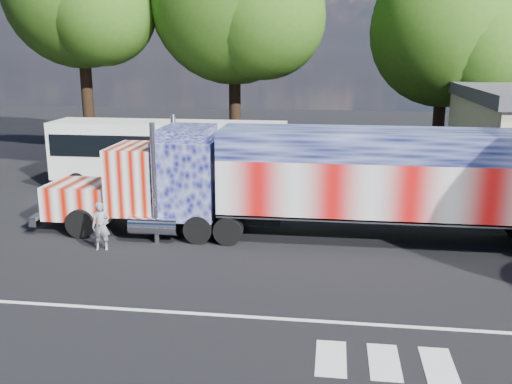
# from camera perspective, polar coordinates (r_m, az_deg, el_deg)

# --- Properties ---
(ground) EXTENTS (100.00, 100.00, 0.00)m
(ground) POSITION_cam_1_polar(r_m,az_deg,el_deg) (18.25, -1.28, -8.09)
(ground) COLOR black
(lane_markings) EXTENTS (30.00, 2.67, 0.01)m
(lane_markings) POSITION_cam_1_polar(r_m,az_deg,el_deg) (14.67, 3.16, -13.94)
(lane_markings) COLOR silver
(lane_markings) RESTS_ON ground
(semi_truck) EXTENTS (20.69, 3.27, 4.41)m
(semi_truck) POSITION_cam_1_polar(r_m,az_deg,el_deg) (20.95, 7.85, 1.23)
(semi_truck) COLOR black
(semi_truck) RESTS_ON ground
(coach_bus) EXTENTS (11.67, 2.72, 3.40)m
(coach_bus) POSITION_cam_1_polar(r_m,az_deg,el_deg) (28.87, -8.72, 3.72)
(coach_bus) COLOR white
(coach_bus) RESTS_ON ground
(woman) EXTENTS (0.71, 0.55, 1.72)m
(woman) POSITION_cam_1_polar(r_m,az_deg,el_deg) (20.75, -15.26, -3.30)
(woman) COLOR slate
(woman) RESTS_ON ground
(tree_ne_a) EXTENTS (9.07, 8.64, 12.17)m
(tree_ne_a) POSITION_cam_1_polar(r_m,az_deg,el_deg) (35.81, 18.67, 14.87)
(tree_ne_a) COLOR black
(tree_ne_a) RESTS_ON ground
(tree_n_mid) EXTENTS (10.20, 9.72, 14.53)m
(tree_n_mid) POSITION_cam_1_polar(r_m,az_deg,el_deg) (34.62, -1.96, 18.62)
(tree_n_mid) COLOR black
(tree_n_mid) RESTS_ON ground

